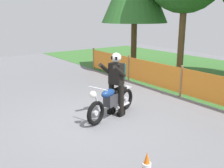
% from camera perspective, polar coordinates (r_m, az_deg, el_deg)
% --- Properties ---
extents(ground, '(24.00, 24.00, 0.02)m').
position_cam_1_polar(ground, '(7.02, -1.39, -7.27)').
color(ground, slate).
extents(barrier_fence, '(10.84, 0.08, 1.05)m').
position_cam_1_polar(barrier_fence, '(8.81, 14.87, 0.67)').
color(barrier_fence, olive).
rests_on(barrier_fence, ground).
extents(motorcycle_lead, '(0.81, 1.90, 0.93)m').
position_cam_1_polar(motorcycle_lead, '(6.88, -0.05, -3.64)').
color(motorcycle_lead, black).
rests_on(motorcycle_lead, ground).
extents(rider_lead, '(0.66, 0.77, 1.69)m').
position_cam_1_polar(rider_lead, '(6.90, 0.98, 0.77)').
color(rider_lead, black).
rests_on(rider_lead, ground).
extents(traffic_cone, '(0.32, 0.32, 0.53)m').
position_cam_1_polar(traffic_cone, '(4.47, 7.56, -17.56)').
color(traffic_cone, black).
rests_on(traffic_cone, ground).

